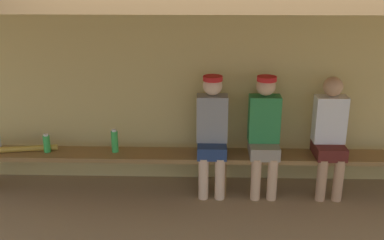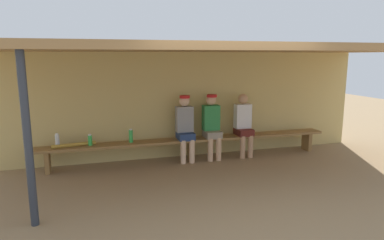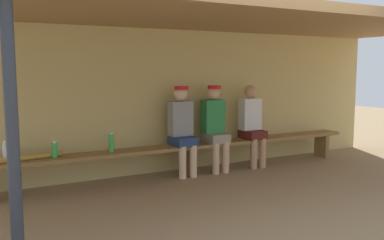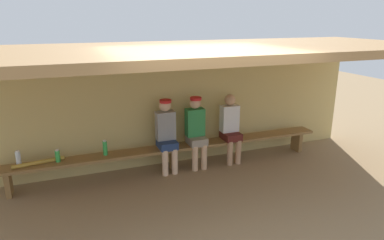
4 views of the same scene
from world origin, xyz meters
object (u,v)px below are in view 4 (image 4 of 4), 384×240
Objects in this scene: baseball_bat at (39,162)px; bench at (173,150)px; water_bottle_green at (18,159)px; player_in_red at (196,129)px; water_bottle_clear at (58,156)px; player_in_blue at (231,126)px; water_bottle_blue at (105,148)px; player_middle at (166,132)px.

bench is at bearing -9.54° from baseball_bat.
water_bottle_green is 0.33× the size of baseball_bat.
player_in_red is at bearing -0.76° from water_bottle_green.
water_bottle_clear reaches higher than baseball_bat.
player_in_blue reaches higher than bench.
water_bottle_blue is (-1.66, 0.03, -0.16)m from player_in_red.
water_bottle_green is at bearing 179.38° from player_in_blue.
water_bottle_clear is at bearing -3.91° from water_bottle_green.
baseball_bat is at bearing -8.57° from water_bottle_green.
water_bottle_blue is at bearing -7.97° from baseball_bat.
baseball_bat reaches higher than bench.
baseball_bat is (-1.06, -0.03, -0.10)m from water_bottle_blue.
player_in_blue is 6.17× the size of water_bottle_clear.
water_bottle_green is at bearing 179.03° from bench.
player_middle reaches higher than player_in_blue.
player_in_blue is at bearing -9.49° from baseball_bat.
player_in_blue is at bearing -0.01° from water_bottle_clear.
player_middle is 1.10m from water_bottle_blue.
bench is 7.56× the size of baseball_bat.
bench is 2.28m from baseball_bat.
player_middle is at bearing 180.00° from player_in_red.
player_in_blue is 3.45m from baseball_bat.
water_bottle_blue is (1.35, -0.01, 0.00)m from water_bottle_green.
bench is 22.83× the size of water_bottle_green.
water_bottle_clear is 0.82× the size of water_bottle_green.
player_middle is at bearing -9.45° from baseball_bat.
player_in_blue is at bearing 0.15° from bench.
player_in_blue is 2.38m from water_bottle_blue.
player_in_blue is 0.99× the size of player_in_red.
water_bottle_blue is (0.77, 0.03, 0.03)m from water_bottle_clear.
water_bottle_blue is 0.34× the size of baseball_bat.
player_in_red is (-0.72, 0.00, 0.02)m from player_in_blue.
water_bottle_clear is at bearing 179.90° from bench.
player_in_red is 5.12× the size of water_bottle_green.
water_bottle_green is 0.98× the size of water_bottle_blue.
player_in_blue reaches higher than baseball_bat.
bench is at bearing -0.97° from water_bottle_green.
bench is 22.36× the size of water_bottle_blue.
player_in_red is 1.00× the size of player_middle.
player_middle is 2.44m from water_bottle_green.
bench is 4.49× the size of player_in_blue.
water_bottle_green is 0.30m from baseball_bat.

